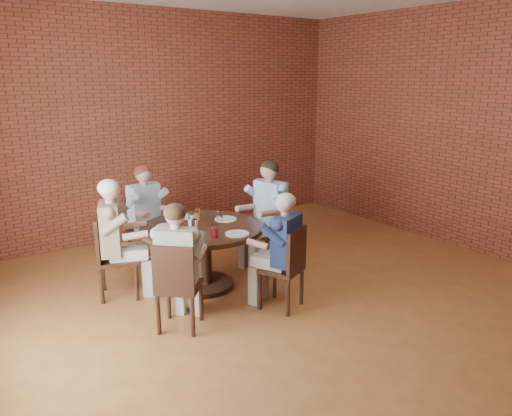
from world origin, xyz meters
TOP-DOWN VIEW (x-y plane):
  - floor at (0.00, 0.00)m, footprint 7.00×7.00m
  - wall_back at (0.00, 3.50)m, footprint 7.00×0.00m
  - wall_right at (3.25, 0.00)m, footprint 0.00×7.00m
  - dining_table at (-0.53, 1.18)m, footprint 1.41×1.41m
  - chair_a at (0.63, 1.39)m, footprint 0.52×0.52m
  - diner_a at (0.54, 1.37)m, footprint 0.76×0.66m
  - chair_b at (-0.74, 2.37)m, footprint 0.48×0.48m
  - diner_b at (-0.73, 2.29)m, footprint 0.62×0.71m
  - chair_c at (-1.49, 1.55)m, footprint 0.56×0.56m
  - diner_c at (-1.41, 1.52)m, footprint 0.80×0.73m
  - chair_d at (-1.24, 0.39)m, footprint 0.56×0.56m
  - diner_d at (-1.19, 0.45)m, footprint 0.77×0.78m
  - chair_e at (-0.06, 0.17)m, footprint 0.52×0.52m
  - diner_e at (-0.10, 0.24)m, footprint 0.69×0.74m
  - plate_a at (-0.16, 1.25)m, footprint 0.26×0.26m
  - plate_b at (-0.55, 1.64)m, footprint 0.26×0.26m
  - plate_c at (-0.87, 1.37)m, footprint 0.26×0.26m
  - plate_d at (-0.36, 0.69)m, footprint 0.26×0.26m
  - glass_a at (-0.27, 1.20)m, footprint 0.07×0.07m
  - glass_b at (-0.45, 1.43)m, footprint 0.07×0.07m
  - glass_c at (-0.78, 1.45)m, footprint 0.07×0.07m
  - glass_d at (-0.64, 1.23)m, footprint 0.07×0.07m
  - glass_e at (-0.69, 1.04)m, footprint 0.07×0.07m
  - glass_f at (-0.61, 0.73)m, footprint 0.07×0.07m
  - smartphone at (-0.31, 0.73)m, footprint 0.12×0.15m

SIDE VIEW (x-z plane):
  - floor at x=0.00m, z-range 0.00..0.00m
  - chair_e at x=-0.06m, z-range 0.04..0.94m
  - chair_d at x=-1.24m, z-range 0.04..0.95m
  - chair_b at x=-0.74m, z-range 0.04..0.96m
  - chair_c at x=-1.49m, z-range 0.04..0.98m
  - chair_a at x=0.63m, z-range 0.04..1.00m
  - dining_table at x=-0.53m, z-range 0.15..0.90m
  - diner_e at x=-0.10m, z-range 0.00..1.26m
  - diner_d at x=-1.19m, z-range 0.00..1.27m
  - diner_b at x=-0.73m, z-range 0.00..1.31m
  - diner_c at x=-1.41m, z-range 0.00..1.34m
  - diner_a at x=0.54m, z-range 0.00..1.37m
  - smartphone at x=-0.31m, z-range 0.75..0.76m
  - plate_a at x=-0.16m, z-range 0.75..0.76m
  - plate_b at x=-0.55m, z-range 0.75..0.76m
  - plate_c at x=-0.87m, z-range 0.75..0.76m
  - plate_d at x=-0.36m, z-range 0.75..0.76m
  - glass_a at x=-0.27m, z-range 0.75..0.89m
  - glass_b at x=-0.45m, z-range 0.75..0.89m
  - glass_c at x=-0.78m, z-range 0.75..0.89m
  - glass_d at x=-0.64m, z-range 0.75..0.89m
  - glass_e at x=-0.69m, z-range 0.75..0.89m
  - glass_f at x=-0.61m, z-range 0.75..0.89m
  - wall_back at x=0.00m, z-range -1.80..5.20m
  - wall_right at x=3.25m, z-range -1.80..5.20m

